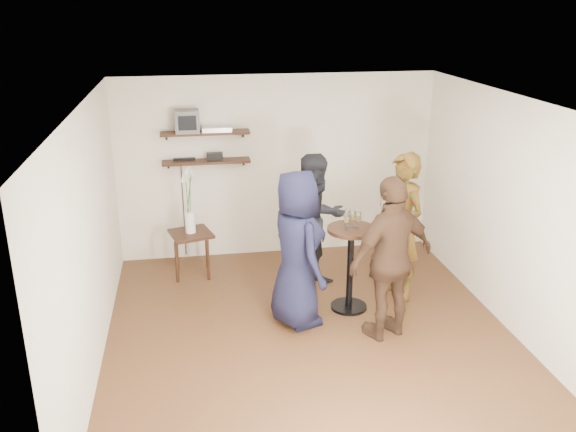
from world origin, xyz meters
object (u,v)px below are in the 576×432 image
object	(u,v)px
side_table	(191,239)
person_dark	(316,222)
person_plaid	(401,227)
person_navy	(297,249)
person_brown	(391,259)
drinks_table	(350,257)
crt_monitor	(187,121)
radio	(215,156)
dvd_deck	(217,129)

from	to	relation	value
side_table	person_dark	size ratio (longest dim) A/B	0.36
person_dark	person_plaid	bearing A→B (deg)	-47.39
person_navy	person_brown	size ratio (longest dim) A/B	0.99
drinks_table	person_dark	size ratio (longest dim) A/B	0.59
crt_monitor	person_navy	bearing A→B (deg)	-60.56
person_plaid	person_navy	bearing A→B (deg)	-90.05
crt_monitor	person_dark	xyz separation A→B (m)	(1.54, -1.12, -1.13)
side_table	person_plaid	world-z (taller)	person_plaid
crt_monitor	person_dark	world-z (taller)	crt_monitor
radio	person_brown	distance (m)	3.07
crt_monitor	person_navy	distance (m)	2.55
person_plaid	person_dark	bearing A→B (deg)	-132.61
radio	person_brown	size ratio (longest dim) A/B	0.12
side_table	person_brown	distance (m)	2.91
drinks_table	person_dark	bearing A→B (deg)	112.28
radio	side_table	size ratio (longest dim) A/B	0.35
dvd_deck	person_brown	distance (m)	3.14
radio	person_dark	distance (m)	1.76
crt_monitor	side_table	size ratio (longest dim) A/B	0.51
radio	person_brown	bearing A→B (deg)	-54.77
dvd_deck	radio	xyz separation A→B (m)	(-0.04, 0.00, -0.38)
drinks_table	radio	bearing A→B (deg)	129.50
radio	person_navy	xyz separation A→B (m)	(0.78, -2.00, -0.61)
person_dark	person_brown	bearing A→B (deg)	-90.43
side_table	crt_monitor	bearing A→B (deg)	86.05
crt_monitor	person_navy	xyz separation A→B (m)	(1.13, -2.00, -1.11)
radio	person_plaid	bearing A→B (deg)	-35.99
drinks_table	person_plaid	world-z (taller)	person_plaid
radio	person_brown	xyz separation A→B (m)	(1.74, -2.46, -0.60)
dvd_deck	person_navy	distance (m)	2.35
person_navy	drinks_table	bearing A→B (deg)	-90.00
person_plaid	person_navy	distance (m)	1.44
crt_monitor	person_dark	distance (m)	2.22
person_brown	dvd_deck	bearing A→B (deg)	-76.84
person_dark	person_brown	size ratio (longest dim) A/B	0.96
person_dark	person_brown	xyz separation A→B (m)	(0.54, -1.34, 0.03)
person_plaid	person_dark	xyz separation A→B (m)	(-0.96, 0.45, -0.04)
radio	person_plaid	xyz separation A→B (m)	(2.16, -1.57, -0.59)
side_table	drinks_table	distance (m)	2.26
drinks_table	person_brown	bearing A→B (deg)	-68.58
person_dark	person_navy	distance (m)	0.98
dvd_deck	radio	bearing A→B (deg)	180.00
person_dark	person_brown	world-z (taller)	person_brown
dvd_deck	person_dark	world-z (taller)	dvd_deck
drinks_table	person_navy	world-z (taller)	person_navy
side_table	person_navy	xyz separation A→B (m)	(1.16, -1.50, 0.40)
crt_monitor	person_plaid	xyz separation A→B (m)	(2.51, -1.57, -1.09)
person_plaid	person_navy	size ratio (longest dim) A/B	1.02
side_table	person_dark	xyz separation A→B (m)	(1.58, -0.61, 0.37)
side_table	drinks_table	world-z (taller)	drinks_table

